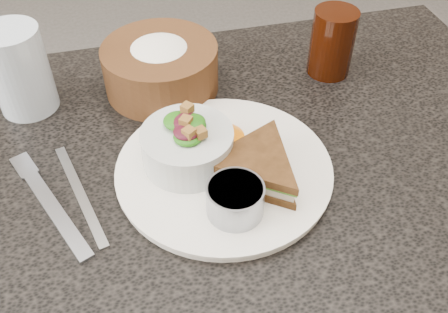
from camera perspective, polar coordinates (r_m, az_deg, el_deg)
name	(u,v)px	position (r m, az deg, el deg)	size (l,w,h in m)	color
dinner_plate	(224,170)	(0.65, 0.00, -1.52)	(0.28, 0.28, 0.01)	silver
sandwich	(256,167)	(0.62, 3.70, -1.15)	(0.14, 0.14, 0.04)	#4A2D15
salad_bowl	(187,142)	(0.63, -4.23, 1.70)	(0.12, 0.12, 0.07)	#B4BBB7
dressing_ramekin	(235,200)	(0.58, 1.29, -4.96)	(0.07, 0.07, 0.04)	gray
orange_wedge	(224,130)	(0.67, -0.03, 3.08)	(0.06, 0.06, 0.03)	orange
fork	(53,209)	(0.64, -18.93, -5.66)	(0.02, 0.18, 0.00)	#989BA3
knife	(80,194)	(0.65, -16.11, -4.14)	(0.01, 0.19, 0.00)	#9B9C9D
bread_basket	(160,61)	(0.77, -7.31, 10.80)	(0.17, 0.17, 0.10)	brown
cola_glass	(333,39)	(0.81, 12.32, 12.97)	(0.07, 0.07, 0.12)	black
water_glass	(19,70)	(0.77, -22.35, 9.10)	(0.08, 0.08, 0.13)	#B0C0CE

